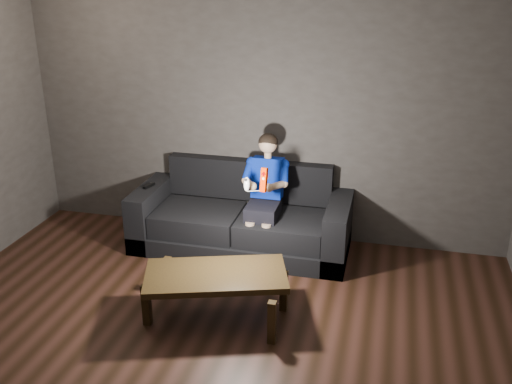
# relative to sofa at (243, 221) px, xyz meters

# --- Properties ---
(floor) EXTENTS (5.00, 5.00, 0.00)m
(floor) POSITION_rel_sofa_xyz_m (0.13, -2.13, -0.27)
(floor) COLOR black
(floor) RESTS_ON ground
(back_wall) EXTENTS (5.00, 0.04, 2.70)m
(back_wall) POSITION_rel_sofa_xyz_m (0.13, 0.37, 1.08)
(back_wall) COLOR #3A3633
(back_wall) RESTS_ON ground
(sofa) EXTENTS (2.17, 0.94, 0.84)m
(sofa) POSITION_rel_sofa_xyz_m (0.00, 0.00, 0.00)
(sofa) COLOR black
(sofa) RESTS_ON floor
(child) EXTENTS (0.45, 0.56, 1.11)m
(child) POSITION_rel_sofa_xyz_m (0.25, -0.06, 0.44)
(child) COLOR black
(child) RESTS_ON sofa
(wii_remote_red) EXTENTS (0.07, 0.09, 0.22)m
(wii_remote_red) POSITION_rel_sofa_xyz_m (0.33, -0.49, 0.66)
(wii_remote_red) COLOR red
(wii_remote_red) RESTS_ON child
(nunchuk_white) EXTENTS (0.07, 0.09, 0.14)m
(nunchuk_white) POSITION_rel_sofa_xyz_m (0.17, -0.48, 0.60)
(nunchuk_white) COLOR white
(nunchuk_white) RESTS_ON child
(wii_remote_black) EXTENTS (0.07, 0.15, 0.03)m
(wii_remote_black) POSITION_rel_sofa_xyz_m (-0.98, -0.08, 0.33)
(wii_remote_black) COLOR black
(wii_remote_black) RESTS_ON sofa
(coffee_table) EXTENTS (1.26, 0.89, 0.41)m
(coffee_table) POSITION_rel_sofa_xyz_m (0.13, -1.30, 0.08)
(coffee_table) COLOR black
(coffee_table) RESTS_ON floor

